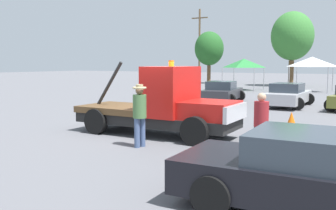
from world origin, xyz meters
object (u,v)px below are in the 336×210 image
tow_truck (165,107)px  parked_car_charcoal (222,92)px  parked_car_silver (288,95)px  canopy_tent_green (244,63)px  tree_center (209,49)px  foreground_car (333,177)px  utility_pole (199,44)px  traffic_cone (291,119)px  canopy_tent_white (312,62)px  person_near_truck (261,120)px  tree_left (292,36)px  person_at_hood (140,110)px

tow_truck → parked_car_charcoal: (-2.41, 10.92, -0.33)m
parked_car_silver → canopy_tent_green: size_ratio=1.47×
canopy_tent_green → tree_center: 11.63m
foreground_car → parked_car_silver: size_ratio=1.19×
parked_car_charcoal → utility_pole: size_ratio=0.48×
tow_truck → parked_car_silver: 10.88m
traffic_cone → utility_pole: (-17.67, 28.29, 4.61)m
canopy_tent_white → traffic_cone: (2.48, -18.80, -2.30)m
person_near_truck → tree_left: tree_left is taller
utility_pole → canopy_tent_green: bearing=-48.0°
parked_car_charcoal → parked_car_silver: 4.06m
foreground_car → utility_pole: utility_pole is taller
parked_car_silver → utility_pole: utility_pole is taller
canopy_tent_green → canopy_tent_white: size_ratio=0.96×
tree_left → tree_center: size_ratio=1.26×
foreground_car → canopy_tent_green: canopy_tent_green is taller
person_at_hood → canopy_tent_green: bearing=-63.9°
traffic_cone → foreground_car: bearing=-73.8°
foreground_car → canopy_tent_green: 28.53m
canopy_tent_green → tow_truck: bearing=-77.5°
parked_car_silver → canopy_tent_white: size_ratio=1.42×
foreground_car → canopy_tent_white: (-5.01, 27.50, 1.90)m
parked_car_silver → tow_truck: bearing=171.5°
person_near_truck → parked_car_silver: (-2.05, 12.05, -0.33)m
parked_car_charcoal → parked_car_silver: (4.05, -0.17, 0.00)m
canopy_tent_white → canopy_tent_green: bearing=-169.1°
canopy_tent_green → canopy_tent_white: canopy_tent_white is taller
canopy_tent_white → tree_center: (-13.04, 7.72, 1.61)m
parked_car_charcoal → canopy_tent_white: 12.70m
foreground_car → parked_car_silver: (-4.15, 15.18, -0.00)m
traffic_cone → person_near_truck: bearing=-85.6°
parked_car_charcoal → tree_center: tree_center is taller
tow_truck → person_near_truck: (3.70, -1.31, 0.00)m
tow_truck → parked_car_silver: (1.65, 10.75, -0.33)m
parked_car_charcoal → traffic_cone: bearing=-147.9°
person_at_hood → canopy_tent_green: (-5.15, 23.86, 1.35)m
person_near_truck → foreground_car: bearing=31.9°
person_near_truck → person_at_hood: 3.46m
foreground_car → tree_left: tree_left is taller
canopy_tent_white → tree_center: tree_center is taller
person_near_truck → person_at_hood: bearing=-82.3°
tow_truck → traffic_cone: 5.42m
traffic_cone → utility_pole: size_ratio=0.06×
person_near_truck → parked_car_silver: 12.23m
parked_car_charcoal → utility_pole: bearing=20.6°
person_near_truck → parked_car_charcoal: bearing=-155.5°
person_at_hood → parked_car_charcoal: person_at_hood is taller
tow_truck → parked_car_silver: bearing=80.6°
tree_left → traffic_cone: size_ratio=14.23×
tow_truck → tree_center: bearing=111.1°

